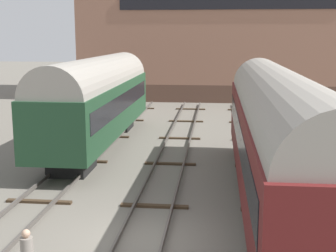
% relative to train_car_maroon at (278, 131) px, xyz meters
% --- Properties ---
extents(ground_plane, '(200.00, 200.00, 0.00)m').
position_rel_train_car_maroon_xyz_m(ground_plane, '(-4.55, -3.39, -3.00)').
color(ground_plane, '#6B665B').
extents(track_left, '(2.60, 60.00, 0.26)m').
position_rel_train_car_maroon_xyz_m(track_left, '(-9.10, -3.39, -2.86)').
color(track_left, '#4C4742').
rests_on(track_left, ground).
extents(track_middle, '(2.60, 60.00, 0.26)m').
position_rel_train_car_maroon_xyz_m(track_middle, '(-4.55, -3.39, -2.86)').
color(track_middle, '#4C4742').
rests_on(track_middle, ground).
extents(track_right, '(2.60, 60.00, 0.26)m').
position_rel_train_car_maroon_xyz_m(track_right, '(0.00, -3.39, -2.86)').
color(track_right, '#4C4742').
rests_on(track_right, ground).
extents(train_car_maroon, '(2.88, 18.50, 5.23)m').
position_rel_train_car_maroon_xyz_m(train_car_maroon, '(0.00, 0.00, 0.00)').
color(train_car_maroon, black).
rests_on(train_car_maroon, ground).
extents(train_car_green, '(3.13, 16.11, 5.23)m').
position_rel_train_car_maroon_xyz_m(train_car_green, '(-9.10, 9.12, -0.05)').
color(train_car_green, black).
rests_on(train_car_green, ground).
extents(bench, '(1.40, 0.40, 0.91)m').
position_rel_train_car_maroon_xyz_m(bench, '(2.56, 2.14, -1.55)').
color(bench, brown).
rests_on(bench, station_platform).
extents(warehouse_building, '(29.78, 13.09, 17.11)m').
position_rel_train_car_maroon_xyz_m(warehouse_building, '(-1.20, 34.44, 5.56)').
color(warehouse_building, brown).
rests_on(warehouse_building, ground).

